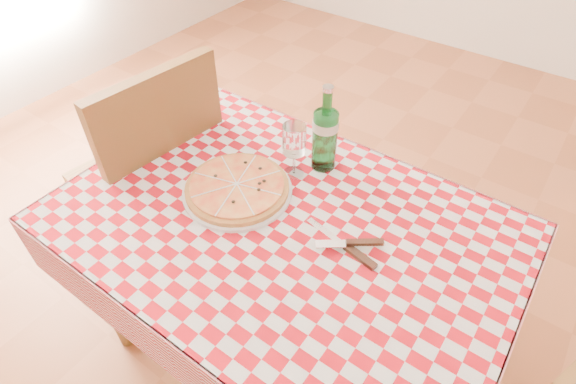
# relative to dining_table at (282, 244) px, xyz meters

# --- Properties ---
(dining_table) EXTENTS (1.20, 0.80, 0.75)m
(dining_table) POSITION_rel_dining_table_xyz_m (0.00, 0.00, 0.00)
(dining_table) COLOR brown
(dining_table) RESTS_ON ground
(tablecloth) EXTENTS (1.30, 0.90, 0.01)m
(tablecloth) POSITION_rel_dining_table_xyz_m (0.00, 0.00, 0.09)
(tablecloth) COLOR maroon
(tablecloth) RESTS_ON dining_table
(chair_far) EXTENTS (0.52, 0.52, 1.04)m
(chair_far) POSITION_rel_dining_table_xyz_m (-0.64, 0.06, -0.06)
(chair_far) COLOR brown
(chair_far) RESTS_ON ground
(pizza_plate) EXTENTS (0.41, 0.41, 0.04)m
(pizza_plate) POSITION_rel_dining_table_xyz_m (-0.18, 0.02, 0.12)
(pizza_plate) COLOR #C08140
(pizza_plate) RESTS_ON tablecloth
(water_bottle) EXTENTS (0.10, 0.10, 0.29)m
(water_bottle) POSITION_rel_dining_table_xyz_m (-0.04, 0.28, 0.24)
(water_bottle) COLOR #186226
(water_bottle) RESTS_ON tablecloth
(wine_glass) EXTENTS (0.08, 0.08, 0.18)m
(wine_glass) POSITION_rel_dining_table_xyz_m (-0.09, 0.19, 0.19)
(wine_glass) COLOR white
(wine_glass) RESTS_ON tablecloth
(cutlery) EXTENTS (0.31, 0.28, 0.03)m
(cutlery) POSITION_rel_dining_table_xyz_m (0.20, 0.02, 0.11)
(cutlery) COLOR silver
(cutlery) RESTS_ON tablecloth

